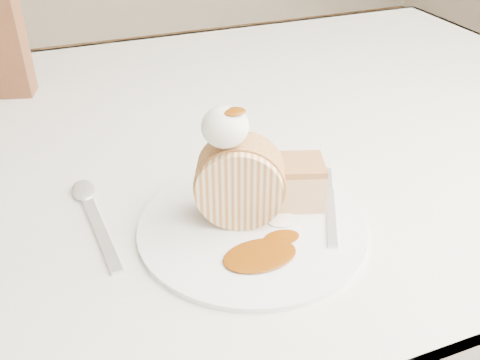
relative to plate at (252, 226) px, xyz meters
name	(u,v)px	position (x,y,z in m)	size (l,w,h in m)	color
table	(204,184)	(0.02, 0.23, -0.09)	(1.40, 0.90, 0.75)	silver
plate	(252,226)	(0.00, 0.00, 0.00)	(0.25, 0.25, 0.01)	white
roulade_slice	(240,182)	(-0.01, 0.02, 0.05)	(0.09, 0.09, 0.05)	beige
cake_chunk	(298,185)	(0.06, 0.02, 0.03)	(0.05, 0.05, 0.05)	#B07D42
whipped_cream	(225,127)	(-0.02, 0.02, 0.12)	(0.05, 0.05, 0.04)	white
caramel_drizzle	(234,107)	(-0.01, 0.01, 0.14)	(0.02, 0.02, 0.01)	#652E04
caramel_pool	(260,255)	(-0.01, -0.05, 0.01)	(0.08, 0.05, 0.00)	#652E04
fork	(331,216)	(0.09, -0.02, 0.00)	(0.02, 0.15, 0.00)	silver
spoon	(101,233)	(-0.15, 0.05, 0.00)	(0.02, 0.17, 0.00)	silver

